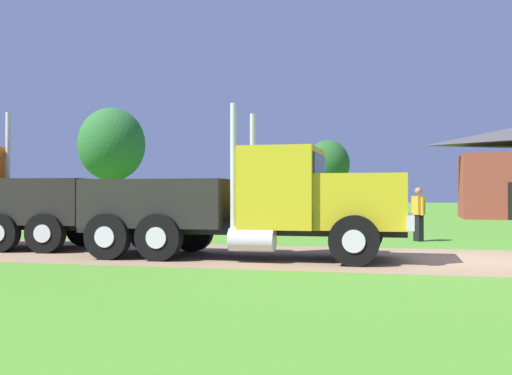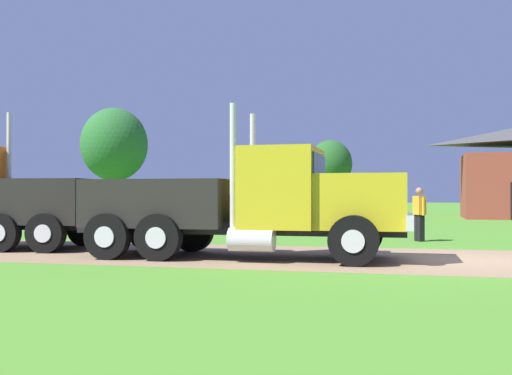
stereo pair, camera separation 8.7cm
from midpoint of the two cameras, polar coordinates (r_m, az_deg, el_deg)
The scene contains 6 objects.
ground_plane at distance 14.56m, azimuth 18.95°, elevation -6.52°, with size 200.00×200.00×0.00m, color #4D8B28.
dirt_track at distance 14.56m, azimuth 18.95°, elevation -6.50°, with size 120.00×5.62×0.01m, color #917354.
truck_foreground_white at distance 14.32m, azimuth -1.15°, elevation -1.61°, with size 7.83×2.73×3.53m.
visitor_far_side at distance 20.03m, azimuth 14.90°, elevation -2.26°, with size 0.43×0.54×1.72m.
tree_left at distance 50.11m, azimuth -13.46°, elevation 3.95°, with size 5.34×5.34×8.46m.
tree_mid at distance 52.83m, azimuth 6.72°, elevation 2.19°, with size 3.77×3.77×6.20m.
Camera 1 is at (-1.35, -14.44, 1.50)m, focal length 42.54 mm.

